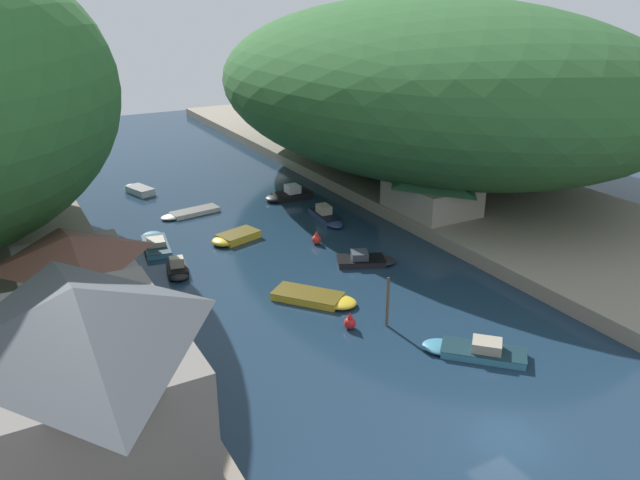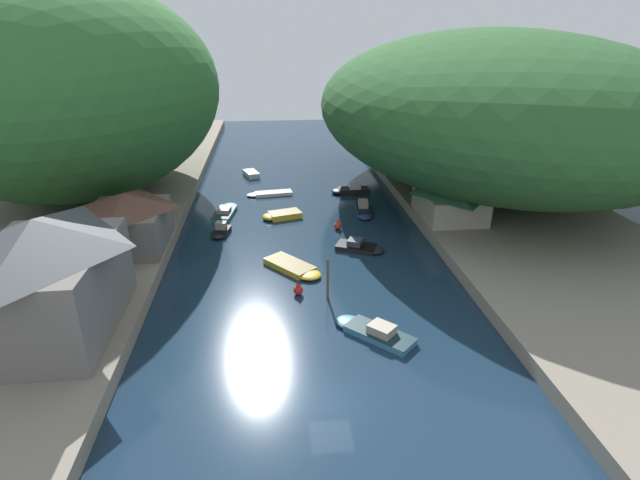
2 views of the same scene
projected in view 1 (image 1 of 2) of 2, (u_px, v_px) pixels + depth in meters
The scene contains 20 objects.
water_surface at pixel (258, 239), 54.67m from camera, with size 130.00×130.00×0.00m, color #192D42.
right_bank at pixel (466, 193), 65.08m from camera, with size 22.00×120.00×1.17m.
hillside_right at pixel (423, 84), 69.76m from camera, with size 42.11×58.95×18.82m.
waterfront_building at pixel (86, 369), 26.63m from camera, with size 8.49×12.05×7.94m.
boathouse_shed at pixel (75, 273), 38.97m from camera, with size 7.15×8.56×5.18m.
right_bank_cottage at pixel (432, 187), 57.48m from camera, with size 6.47×8.58×4.31m.
boat_far_upstream at pixel (366, 260), 49.62m from camera, with size 5.06×3.75×1.06m.
boat_small_dinghy at pixel (138, 190), 67.06m from camera, with size 2.84×4.51×0.73m.
boat_navy_launch at pixel (178, 270), 47.68m from camera, with size 2.07×3.42×1.29m.
boat_moored_right at pixel (188, 213), 60.47m from camera, with size 6.05×2.51×0.40m.
boat_far_right_bank at pixel (234, 238), 54.12m from camera, with size 4.80×3.28×0.64m.
boat_near_quay at pixel (474, 350), 37.20m from camera, with size 5.69×5.69×1.08m.
boat_open_rowboat at pixel (288, 195), 64.96m from camera, with size 4.96×2.20×1.46m.
boat_yellow_tender at pixel (155, 243), 53.11m from camera, with size 2.84×6.36×0.89m.
boat_cabin_cruiser at pixel (317, 298), 43.63m from camera, with size 5.49×6.04×0.54m.
boat_white_cruiser at pixel (327, 217), 58.90m from camera, with size 2.06×5.77×1.34m.
mooring_post_middle at pixel (388, 302), 39.92m from camera, with size 0.20×0.20×3.49m.
channel_buoy_near at pixel (350, 322), 40.04m from camera, with size 0.78×0.78×1.17m.
channel_buoy_far at pixel (317, 239), 53.46m from camera, with size 0.80×0.80×1.19m.
person_on_quay at pixel (99, 297), 39.60m from camera, with size 0.25×0.40×1.69m.
Camera 1 is at (-19.84, -17.04, 20.28)m, focal length 35.00 mm.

